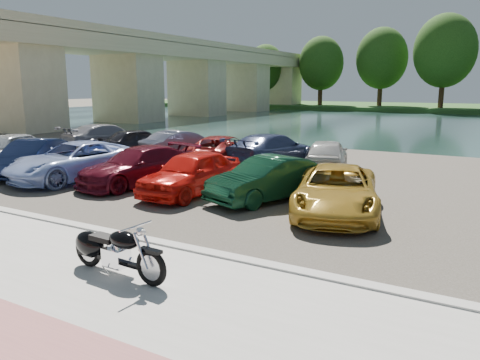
% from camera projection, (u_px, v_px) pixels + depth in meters
% --- Properties ---
extents(ground, '(200.00, 200.00, 0.00)m').
position_uv_depth(ground, '(140.00, 292.00, 8.16)').
color(ground, '#595447').
rests_on(ground, ground).
extents(promenade, '(60.00, 6.00, 0.10)m').
position_uv_depth(promenade, '(96.00, 313.00, 7.30)').
color(promenade, '#ACAAA2').
rests_on(promenade, ground).
extents(pink_path, '(60.00, 2.00, 0.01)m').
position_uv_depth(pink_path, '(7.00, 357.00, 6.01)').
color(pink_path, '#9A5759').
rests_on(pink_path, promenade).
extents(kerb, '(60.00, 0.30, 0.14)m').
position_uv_depth(kerb, '(204.00, 253.00, 9.85)').
color(kerb, '#ACAAA2').
rests_on(kerb, ground).
extents(parking_lot, '(60.00, 18.00, 0.04)m').
position_uv_depth(parking_lot, '(339.00, 181.00, 17.52)').
color(parking_lot, '#3F3B33').
rests_on(parking_lot, ground).
extents(river, '(120.00, 40.00, 0.00)m').
position_uv_depth(river, '(440.00, 126.00, 42.21)').
color(river, '#1A2F2C').
rests_on(river, ground).
extents(far_bank, '(120.00, 24.00, 0.60)m').
position_uv_depth(far_bank, '(468.00, 108.00, 69.40)').
color(far_bank, '#1F4418').
rests_on(far_bank, ground).
extents(bridge, '(7.00, 56.00, 8.55)m').
position_uv_depth(bridge, '(192.00, 69.00, 55.61)').
color(bridge, tan).
rests_on(bridge, ground).
extents(motorcycle, '(2.33, 0.75, 1.05)m').
position_uv_depth(motorcycle, '(110.00, 249.00, 8.64)').
color(motorcycle, black).
rests_on(motorcycle, promenade).
extents(car_0, '(2.83, 4.72, 1.50)m').
position_uv_depth(car_0, '(6.00, 150.00, 20.32)').
color(car_0, '#9EA4A9').
rests_on(car_0, parking_lot).
extents(car_1, '(2.92, 4.55, 1.42)m').
position_uv_depth(car_1, '(33.00, 158.00, 18.49)').
color(car_1, '#121C3A').
rests_on(car_1, parking_lot).
extents(car_2, '(3.15, 5.48, 1.44)m').
position_uv_depth(car_2, '(76.00, 161.00, 17.55)').
color(car_2, '#9FB4E7').
rests_on(car_2, parking_lot).
extents(car_3, '(2.81, 4.98, 1.36)m').
position_uv_depth(car_3, '(139.00, 166.00, 16.69)').
color(car_3, '#4F0B18').
rests_on(car_3, parking_lot).
extents(car_4, '(1.78, 4.23, 1.43)m').
position_uv_depth(car_4, '(191.00, 173.00, 15.22)').
color(car_4, red).
rests_on(car_4, parking_lot).
extents(car_5, '(2.74, 4.31, 1.34)m').
position_uv_depth(car_5, '(268.00, 179.00, 14.42)').
color(car_5, '#0F3822').
rests_on(car_5, parking_lot).
extents(car_6, '(3.45, 5.19, 1.32)m').
position_uv_depth(car_6, '(336.00, 191.00, 12.88)').
color(car_6, gold).
rests_on(car_6, parking_lot).
extents(car_7, '(3.01, 5.42, 1.48)m').
position_uv_depth(car_7, '(107.00, 137.00, 25.49)').
color(car_7, gray).
rests_on(car_7, parking_lot).
extents(car_8, '(2.78, 4.37, 1.39)m').
position_uv_depth(car_8, '(139.00, 141.00, 24.03)').
color(car_8, black).
rests_on(car_8, parking_lot).
extents(car_9, '(2.60, 4.43, 1.38)m').
position_uv_depth(car_9, '(183.00, 145.00, 22.80)').
color(car_9, slate).
rests_on(car_9, parking_lot).
extents(car_10, '(2.93, 5.01, 1.31)m').
position_uv_depth(car_10, '(222.00, 150.00, 21.21)').
color(car_10, maroon).
rests_on(car_10, parking_lot).
extents(car_11, '(2.76, 5.31, 1.47)m').
position_uv_depth(car_11, '(272.00, 150.00, 20.46)').
color(car_11, navy).
rests_on(car_11, parking_lot).
extents(car_12, '(2.59, 4.30, 1.37)m').
position_uv_depth(car_12, '(327.00, 155.00, 19.38)').
color(car_12, '#BBBAB6').
rests_on(car_12, parking_lot).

